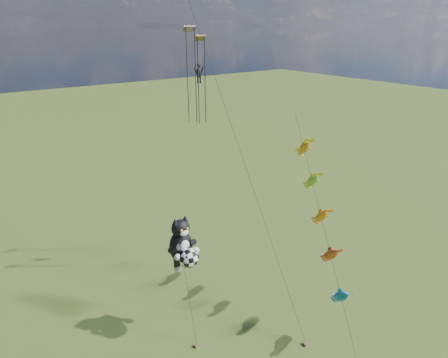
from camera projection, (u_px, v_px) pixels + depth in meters
cat_kite_rig at (183, 246)px, 28.88m from camera, size 2.16×4.04×10.15m
fish_windsock_rig at (321, 217)px, 30.43m from camera, size 6.72×14.58×16.11m
parafoil_rig at (200, 74)px, 33.45m from camera, size 1.90×17.54×25.59m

